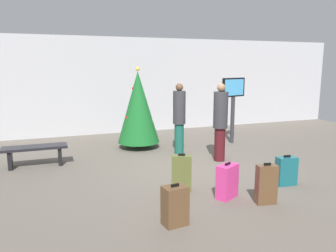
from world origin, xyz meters
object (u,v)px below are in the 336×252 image
suitcase_1 (286,171)px  suitcase_2 (181,174)px  flight_info_kiosk (233,98)px  traveller_0 (179,117)px  waiting_bench (35,151)px  holiday_tree (138,107)px  suitcase_3 (227,181)px  traveller_1 (220,120)px  suitcase_0 (175,206)px  suitcase_4 (266,184)px

suitcase_1 → suitcase_2: bearing=169.3°
flight_info_kiosk → traveller_0: flight_info_kiosk is taller
flight_info_kiosk → waiting_bench: size_ratio=1.37×
holiday_tree → traveller_0: (0.85, -0.96, -0.18)m
suitcase_2 → suitcase_3: size_ratio=1.12×
holiday_tree → suitcase_2: bearing=-92.1°
traveller_1 → suitcase_2: size_ratio=2.62×
holiday_tree → traveller_1: size_ratio=1.20×
waiting_bench → traveller_0: traveller_0 is taller
holiday_tree → waiting_bench: size_ratio=1.60×
holiday_tree → suitcase_2: (-0.13, -3.50, -0.82)m
waiting_bench → suitcase_0: 4.27m
suitcase_1 → suitcase_4: bearing=-146.2°
suitcase_2 → suitcase_3: suitcase_2 is taller
suitcase_1 → suitcase_4: 1.11m
waiting_bench → traveller_0: bearing=-0.8°
suitcase_4 → suitcase_1: bearing=33.8°
holiday_tree → suitcase_0: holiday_tree is taller
holiday_tree → suitcase_0: (-0.72, -4.69, -0.87)m
flight_info_kiosk → suitcase_2: 4.41m
traveller_0 → suitcase_3: traveller_0 is taller
suitcase_2 → traveller_0: bearing=69.0°
suitcase_0 → suitcase_4: suitcase_4 is taller
flight_info_kiosk → suitcase_3: flight_info_kiosk is taller
waiting_bench → suitcase_3: suitcase_3 is taller
holiday_tree → suitcase_2: size_ratio=3.16×
flight_info_kiosk → traveller_0: size_ratio=1.05×
flight_info_kiosk → suitcase_3: 4.47m
suitcase_1 → suitcase_4: suitcase_4 is taller
holiday_tree → suitcase_4: (1.00, -4.50, -0.82)m
flight_info_kiosk → suitcase_0: bearing=-129.3°
holiday_tree → suitcase_1: (1.92, -3.89, -0.88)m
suitcase_3 → waiting_bench: bearing=135.6°
traveller_0 → suitcase_3: 3.20m
traveller_1 → suitcase_0: traveller_1 is taller
traveller_1 → suitcase_2: bearing=-136.7°
waiting_bench → suitcase_4: suitcase_4 is taller
suitcase_4 → waiting_bench: bearing=135.9°
traveller_0 → traveller_1: traveller_1 is taller
traveller_0 → traveller_1: size_ratio=0.98×
flight_info_kiosk → suitcase_1: flight_info_kiosk is taller
holiday_tree → flight_info_kiosk: holiday_tree is taller
traveller_1 → suitcase_3: bearing=-115.6°
traveller_0 → holiday_tree: bearing=131.5°
traveller_0 → suitcase_2: (-0.98, -2.54, -0.64)m
waiting_bench → suitcase_3: 4.50m
suitcase_1 → suitcase_3: suitcase_3 is taller
holiday_tree → suitcase_3: 4.18m
traveller_1 → suitcase_4: bearing=-101.5°
suitcase_1 → suitcase_3: 1.42m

